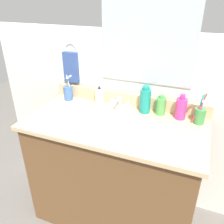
% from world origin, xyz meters
% --- Properties ---
extents(ground_plane, '(6.00, 6.00, 0.00)m').
position_xyz_m(ground_plane, '(0.00, 0.00, 0.00)').
color(ground_plane, '#66605B').
extents(vanity_cabinet, '(1.06, 0.50, 0.77)m').
position_xyz_m(vanity_cabinet, '(0.00, 0.00, 0.39)').
color(vanity_cabinet, brown).
rests_on(vanity_cabinet, ground_plane).
extents(countertop, '(1.10, 0.54, 0.03)m').
position_xyz_m(countertop, '(0.00, 0.00, 0.79)').
color(countertop, '#D1B284').
rests_on(countertop, vanity_cabinet).
extents(backsplash, '(1.10, 0.02, 0.09)m').
position_xyz_m(backsplash, '(0.00, 0.26, 0.84)').
color(backsplash, '#D1B284').
rests_on(backsplash, countertop).
extents(back_wall, '(2.20, 0.04, 1.30)m').
position_xyz_m(back_wall, '(0.00, 0.32, 0.65)').
color(back_wall, silver).
rests_on(back_wall, ground_plane).
extents(mirror_panel, '(0.60, 0.01, 0.56)m').
position_xyz_m(mirror_panel, '(0.10, 0.30, 1.25)').
color(mirror_panel, '#B2BCC6').
extents(towel_ring, '(0.10, 0.01, 0.10)m').
position_xyz_m(towel_ring, '(-0.45, 0.30, 1.14)').
color(towel_ring, silver).
extents(hand_towel, '(0.11, 0.04, 0.22)m').
position_xyz_m(hand_towel, '(-0.45, 0.28, 1.02)').
color(hand_towel, '#334C8C').
extents(sink_basin, '(0.39, 0.39, 0.11)m').
position_xyz_m(sink_basin, '(-0.04, 0.02, 0.77)').
color(sink_basin, white).
rests_on(sink_basin, countertop).
extents(faucet, '(0.16, 0.10, 0.08)m').
position_xyz_m(faucet, '(-0.04, 0.21, 0.83)').
color(faucet, silver).
rests_on(faucet, countertop).
extents(bottle_soap_pink, '(0.07, 0.07, 0.16)m').
position_xyz_m(bottle_soap_pink, '(0.36, 0.21, 0.87)').
color(bottle_soap_pink, '#D8338C').
rests_on(bottle_soap_pink, countertop).
extents(bottle_lotion_white, '(0.06, 0.06, 0.13)m').
position_xyz_m(bottle_lotion_white, '(-0.20, 0.22, 0.86)').
color(bottle_lotion_white, white).
rests_on(bottle_lotion_white, countertop).
extents(bottle_toner_green, '(0.06, 0.06, 0.13)m').
position_xyz_m(bottle_toner_green, '(0.24, 0.22, 0.86)').
color(bottle_toner_green, '#4C9E4C').
rests_on(bottle_toner_green, countertop).
extents(bottle_mouthwash_teal, '(0.07, 0.07, 0.18)m').
position_xyz_m(bottle_mouthwash_teal, '(0.14, 0.21, 0.89)').
color(bottle_mouthwash_teal, teal).
rests_on(bottle_mouthwash_teal, countertop).
extents(cup_blue_plastic, '(0.07, 0.07, 0.19)m').
position_xyz_m(cup_blue_plastic, '(-0.44, 0.20, 0.85)').
color(cup_blue_plastic, '#3F66B7').
rests_on(cup_blue_plastic, countertop).
extents(cup_green, '(0.08, 0.06, 0.19)m').
position_xyz_m(cup_green, '(0.48, 0.18, 0.85)').
color(cup_green, '#3F8C47').
rests_on(cup_green, countertop).
extents(soap_bar, '(0.06, 0.04, 0.02)m').
position_xyz_m(soap_bar, '(-0.34, 0.18, 0.81)').
color(soap_bar, white).
rests_on(soap_bar, countertop).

